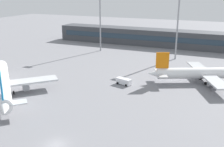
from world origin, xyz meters
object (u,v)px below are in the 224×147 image
Objects in this scene: airplane_mid at (210,73)px; service_van_white at (124,81)px; airplane_near at (2,82)px; floodlight_tower_west at (100,16)px; floodlight_tower_east at (178,21)px.

airplane_mid reaches higher than service_van_white.
airplane_near is at bearing -145.49° from service_van_white.
floodlight_tower_west is (-28.86, 43.10, 16.39)m from service_van_white.
floodlight_tower_west is (2.27, 64.51, 13.99)m from airplane_near.
floodlight_tower_west is 38.50m from floodlight_tower_east.
airplane_near is 6.47× the size of service_van_white.
airplane_near reaches higher than airplane_mid.
airplane_mid is 1.35× the size of floodlight_tower_east.
floodlight_tower_west reaches higher than airplane_near.
floodlight_tower_east is at bearing 76.85° from service_van_white.
floodlight_tower_west is at bearing 87.98° from airplane_near.
airplane_mid is 64.01m from floodlight_tower_west.
airplane_near reaches higher than service_van_white.
airplane_near is 67.10m from airplane_mid.
airplane_mid is 29.52m from service_van_white.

